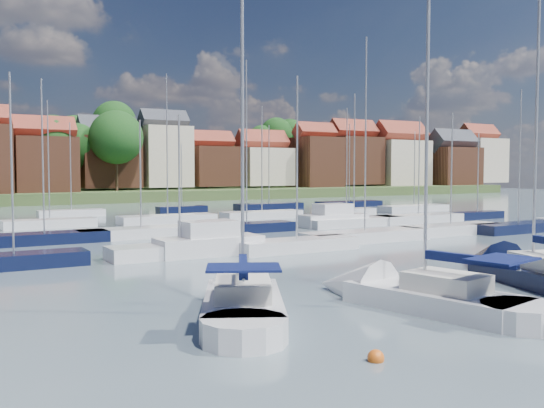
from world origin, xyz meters
TOP-DOWN VIEW (x-y plane):
  - ground at (0.00, 40.00)m, footprint 260.00×260.00m
  - sailboat_left at (-10.68, 5.01)m, footprint 7.50×10.95m
  - sailboat_centre at (-4.35, 2.44)m, footprint 5.17×11.56m
  - sailboat_navy at (4.70, 3.90)m, footprint 6.38×12.30m
  - buoy_b at (-10.30, -2.62)m, footprint 0.50×0.50m
  - buoy_c at (-4.12, -0.59)m, footprint 0.48×0.48m
  - buoy_e at (6.14, 7.46)m, footprint 0.52×0.52m
  - marina_field at (1.91, 35.15)m, footprint 79.62×41.41m
  - far_shore_town at (2.23, 132.67)m, footprint 212.46×90.00m

SIDE VIEW (x-z plane):
  - ground at x=0.00m, z-range 0.00..0.00m
  - buoy_b at x=-10.30m, z-range -0.25..0.25m
  - buoy_c at x=-4.12m, z-range -0.24..0.24m
  - buoy_e at x=6.14m, z-range -0.26..0.26m
  - sailboat_navy at x=4.70m, z-range -7.88..8.59m
  - sailboat_centre at x=-4.35m, z-range -7.26..7.97m
  - sailboat_left at x=-10.68m, z-range -7.03..7.74m
  - marina_field at x=1.91m, z-range -7.53..8.40m
  - far_shore_town at x=2.23m, z-range -6.53..15.74m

